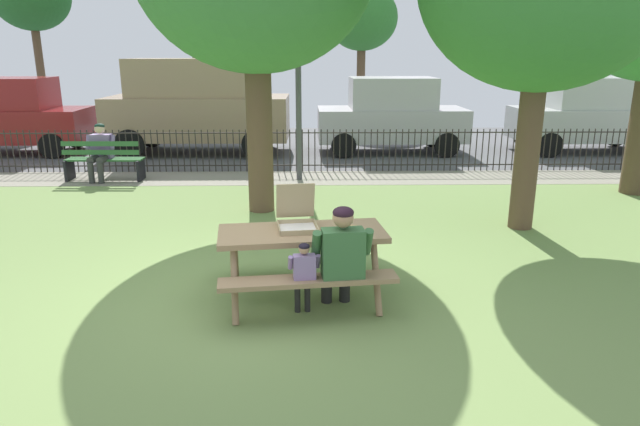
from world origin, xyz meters
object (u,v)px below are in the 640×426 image
Objects in this scene: person_on_park_bench at (100,149)px; parked_car_right at (392,115)px; pizza_slice_on_table at (346,228)px; parked_car_center at (199,104)px; lamp_post_walkway at (298,43)px; adult_at_table at (341,255)px; far_tree_midright at (588,26)px; picnic_table_foreground at (302,246)px; park_bench_left at (104,161)px; pizza_box_open at (297,217)px; far_tree_center at (362,19)px; child_at_table at (304,272)px; parked_car_left at (10,115)px; parked_car_far_right at (588,114)px.

parked_car_right is at bearing 26.69° from person_on_park_bench.
parked_car_center is (-3.32, 9.24, 0.53)m from pizza_slice_on_table.
lamp_post_walkway is 4.54m from parked_car_center.
adult_at_table is 6.80m from lamp_post_walkway.
parked_car_center is 0.98× the size of far_tree_midright.
adult_at_table is 9.95m from parked_car_right.
far_tree_midright reaches higher than picnic_table_foreground.
lamp_post_walkway is at bearing -0.03° from park_bench_left.
pizza_box_open is 0.14× the size of parked_car_right.
pizza_box_open reaches higher than park_bench_left.
parked_car_right is at bearing 75.74° from pizza_box_open.
far_tree_center is (2.04, 15.34, 2.87)m from pizza_box_open.
lamp_post_walkway is (-0.16, 6.50, 2.30)m from child_at_table.
park_bench_left is at bearing -123.27° from far_tree_center.
parked_car_center reaches higher than picnic_table_foreground.
far_tree_center reaches higher than parked_car_right.
parked_car_left is at bearing 130.22° from pizza_box_open.
person_on_park_bench is 7.38m from parked_car_right.
person_on_park_bench is 0.30× the size of parked_car_far_right.
parked_car_left is 11.89m from far_tree_center.
parked_car_right is (2.27, 9.30, 0.41)m from picnic_table_foreground.
pizza_box_open is at bearing -73.15° from parked_car_center.
far_tree_midright is (9.72, 15.41, 2.74)m from pizza_slice_on_table.
person_on_park_bench is 0.30× the size of parked_car_right.
pizza_slice_on_table is 9.83m from parked_car_center.
picnic_table_foreground is 3.58× the size of pizza_box_open.
far_tree_midright is at bearing 57.75° from pizza_slice_on_table.
person_on_park_bench reaches higher than picnic_table_foreground.
picnic_table_foreground is 7.34m from park_bench_left.
parked_car_center is at bearing 65.93° from person_on_park_bench.
park_bench_left is 0.25m from person_on_park_bench.
pizza_slice_on_table is at bearing -7.06° from pizza_box_open.
adult_at_table is at bearing 11.21° from child_at_table.
adult_at_table is (0.40, -0.46, 0.06)m from picnic_table_foreground.
adult_at_table is 1.00× the size of person_on_park_bench.
parked_car_far_right is at bearing 50.25° from pizza_box_open.
far_tree_center is 8.23m from far_tree_midright.
adult_at_table reaches higher than pizza_slice_on_table.
adult_at_table is 1.43× the size of child_at_table.
parked_car_center reaches higher than person_on_park_bench.
parked_car_far_right is 8.77m from far_tree_center.
person_on_park_bench is 0.25× the size of far_tree_midright.
parked_car_right reaches higher than child_at_table.
park_bench_left is at bearing 128.72° from pizza_slice_on_table.
picnic_table_foreground is at bearing -103.73° from parked_car_right.
pizza_box_open is at bearing -54.00° from person_on_park_bench.
picnic_table_foreground is 12.00m from parked_car_far_right.
person_on_park_bench is 11.79m from far_tree_center.
adult_at_table is 0.25× the size of far_tree_midright.
far_tree_center is (-5.59, 6.17, 2.74)m from parked_car_far_right.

